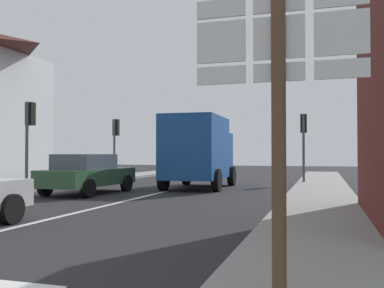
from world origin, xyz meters
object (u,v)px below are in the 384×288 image
at_px(traffic_light_far_left, 116,135).
at_px(traffic_light_far_right, 304,132).
at_px(delivery_truck, 199,150).
at_px(sedan_far, 87,173).
at_px(traffic_light_near_left, 29,125).
at_px(route_sign_post, 279,100).

height_order(traffic_light_far_left, traffic_light_far_right, traffic_light_far_right).
bearing_deg(delivery_truck, traffic_light_far_left, 147.85).
xyz_separation_m(sedan_far, delivery_truck, (3.25, 3.71, 0.89)).
bearing_deg(traffic_light_near_left, sedan_far, -0.44).
xyz_separation_m(delivery_truck, traffic_light_far_left, (-5.83, 3.66, 0.86)).
distance_m(traffic_light_far_left, traffic_light_far_right, 10.08).
bearing_deg(traffic_light_far_right, route_sign_post, -88.40).
xyz_separation_m(traffic_light_near_left, traffic_light_far_right, (10.08, 7.31, -0.07)).
bearing_deg(delivery_truck, route_sign_post, -71.05).
bearing_deg(traffic_light_far_right, traffic_light_near_left, -144.04).
relative_size(route_sign_post, traffic_light_far_left, 0.94).
bearing_deg(sedan_far, traffic_light_far_left, 109.25).
bearing_deg(sedan_far, delivery_truck, 48.79).
height_order(delivery_truck, traffic_light_near_left, traffic_light_near_left).
distance_m(sedan_far, traffic_light_far_left, 8.01).
xyz_separation_m(route_sign_post, traffic_light_far_right, (-0.49, 17.43, 0.52)).
bearing_deg(traffic_light_far_right, traffic_light_far_left, 179.76).
xyz_separation_m(sedan_far, traffic_light_far_left, (-2.58, 7.38, 1.75)).
bearing_deg(traffic_light_near_left, traffic_light_far_right, 35.96).
bearing_deg(traffic_light_near_left, delivery_truck, 32.37).
bearing_deg(route_sign_post, traffic_light_far_right, 91.60).
bearing_deg(delivery_truck, traffic_light_near_left, -147.63).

